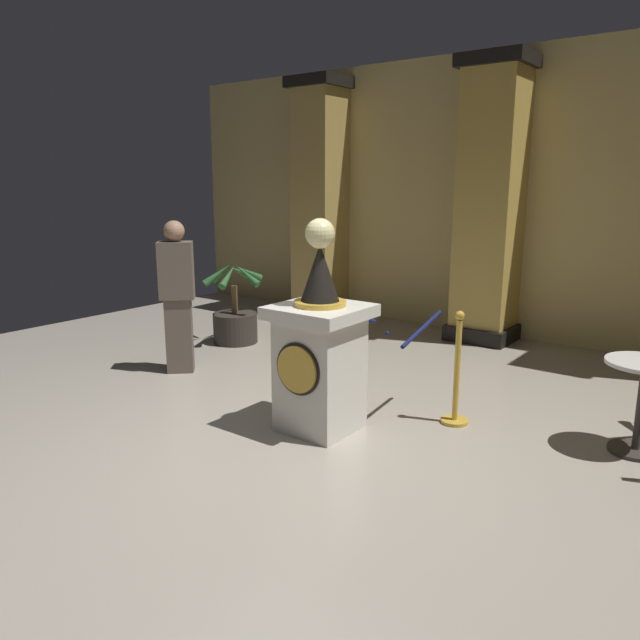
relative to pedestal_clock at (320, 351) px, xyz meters
name	(u,v)px	position (x,y,z in m)	size (l,w,h in m)	color
ground_plane	(275,445)	(-0.09, -0.47, -0.68)	(10.80, 10.80, 0.00)	#9E9384
back_wall	(502,197)	(-0.09, 4.12, 1.16)	(10.80, 0.16, 3.69)	tan
pedestal_clock	(320,351)	(0.00, 0.00, 0.00)	(0.72, 0.72, 1.77)	silver
stanchion_near	(456,385)	(0.86, 0.81, -0.34)	(0.24, 0.24, 0.99)	gold
stanchion_far	(326,356)	(-0.52, 0.79, -0.32)	(0.24, 0.24, 1.04)	gold
velvet_rope	(387,324)	(0.17, 0.80, 0.11)	(0.74, 0.71, 0.22)	#141947
column_left	(321,201)	(-2.80, 3.73, 1.08)	(0.80, 0.80, 3.54)	black
column_centre_rear	(491,205)	(-0.09, 3.73, 1.08)	(0.84, 0.84, 3.54)	black
potted_palm_left	(235,319)	(-2.59, 1.61, -0.37)	(0.80, 0.77, 1.08)	#2D2823
bystander_guest	(177,293)	(-2.18, 0.35, 0.19)	(0.41, 0.41, 1.65)	brown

